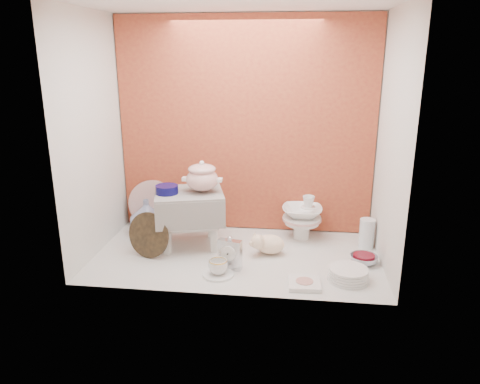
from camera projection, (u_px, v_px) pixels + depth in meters
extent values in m
plane|color=silver|center=(237.00, 255.00, 2.92)|extent=(1.80, 1.80, 0.00)
cube|color=#AF532B|center=(246.00, 127.00, 3.18)|extent=(1.80, 0.06, 1.50)
cube|color=silver|center=(92.00, 137.00, 2.81)|extent=(0.06, 1.00, 1.50)
cube|color=silver|center=(392.00, 143.00, 2.60)|extent=(0.06, 1.00, 1.50)
cube|color=white|center=(236.00, 4.00, 2.49)|extent=(1.80, 1.00, 0.06)
cylinder|color=#0B0946|center=(167.00, 189.00, 2.92)|extent=(0.15, 0.15, 0.05)
imported|color=silver|center=(147.00, 217.00, 3.25)|extent=(0.29, 0.29, 0.25)
cube|color=silver|center=(230.00, 253.00, 2.71)|extent=(0.15, 0.08, 0.21)
ellipsoid|color=beige|center=(270.00, 244.00, 2.92)|extent=(0.25, 0.19, 0.14)
cylinder|color=white|center=(218.00, 274.00, 2.66)|extent=(0.24, 0.24, 0.01)
imported|color=white|center=(218.00, 267.00, 2.64)|extent=(0.12, 0.12, 0.09)
cube|color=white|center=(304.00, 283.00, 2.54)|extent=(0.18, 0.18, 0.02)
cylinder|color=white|center=(348.00, 274.00, 2.59)|extent=(0.30, 0.30, 0.07)
imported|color=silver|center=(364.00, 259.00, 2.80)|extent=(0.20, 0.20, 0.05)
cylinder|color=silver|center=(367.00, 234.00, 3.01)|extent=(0.11, 0.11, 0.20)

